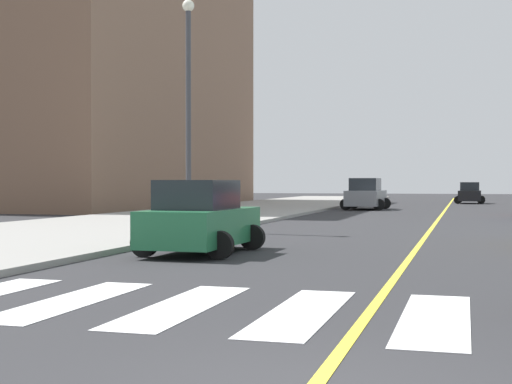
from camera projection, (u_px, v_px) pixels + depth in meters
name	position (u px, v px, depth m)	size (l,w,h in m)	color
sidewalk_kerb_west	(106.00, 227.00, 28.81)	(10.00, 120.00, 0.15)	gray
crosswalk_paint	(367.00, 315.00, 10.08)	(13.50, 4.00, 0.01)	silver
lane_divider_paint	(444.00, 212.00, 44.71)	(0.16, 80.00, 0.01)	yellow
low_rise_brick_west	(99.00, 79.00, 57.85)	(16.00, 32.00, 19.79)	brown
car_black_nearest	(470.00, 194.00, 62.34)	(2.57, 4.06, 1.80)	black
car_gray_second	(366.00, 195.00, 48.67)	(2.99, 4.69, 2.07)	slate
car_green_fifth	(200.00, 219.00, 18.78)	(2.66, 4.21, 1.87)	#236B42
street_lamp	(188.00, 95.00, 27.03)	(0.44, 0.44, 8.32)	#38383D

